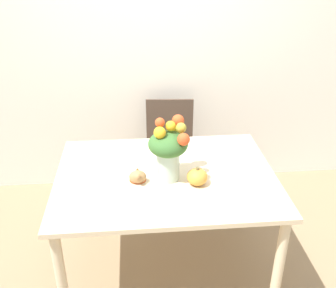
{
  "coord_description": "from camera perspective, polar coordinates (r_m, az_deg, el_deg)",
  "views": [
    {
      "loc": [
        -0.17,
        -2.07,
        2.05
      ],
      "look_at": [
        0.01,
        -0.04,
        1.0
      ],
      "focal_mm": 42.0,
      "sensor_mm": 36.0,
      "label": 1
    }
  ],
  "objects": [
    {
      "name": "ground_plane",
      "position": [
        2.92,
        -0.3,
        -17.19
      ],
      "size": [
        12.0,
        12.0,
        0.0
      ],
      "primitive_type": "plane",
      "color": "#8E7556"
    },
    {
      "name": "wall_back",
      "position": [
        3.33,
        -2.16,
        15.29
      ],
      "size": [
        8.0,
        0.06,
        2.7
      ],
      "color": "white",
      "rests_on": "ground_plane"
    },
    {
      "name": "dining_table",
      "position": [
        2.5,
        -0.33,
        -6.23
      ],
      "size": [
        1.35,
        1.02,
        0.76
      ],
      "color": "beige",
      "rests_on": "ground_plane"
    },
    {
      "name": "flower_vase",
      "position": [
        2.31,
        0.12,
        -0.78
      ],
      "size": [
        0.24,
        0.24,
        0.4
      ],
      "color": "#B2CCBC",
      "rests_on": "dining_table"
    },
    {
      "name": "pumpkin",
      "position": [
        2.34,
        4.26,
        -4.77
      ],
      "size": [
        0.12,
        0.12,
        0.11
      ],
      "color": "gold",
      "rests_on": "dining_table"
    },
    {
      "name": "turkey_figurine",
      "position": [
        2.37,
        -4.43,
        -4.52
      ],
      "size": [
        0.1,
        0.14,
        0.09
      ],
      "color": "#A87A4C",
      "rests_on": "dining_table"
    },
    {
      "name": "dining_chair_near_window",
      "position": [
        3.34,
        0.28,
        -1.02
      ],
      "size": [
        0.45,
        0.45,
        0.88
      ],
      "rotation": [
        0.0,
        0.0,
        -0.08
      ],
      "color": "#47382D",
      "rests_on": "ground_plane"
    }
  ]
}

